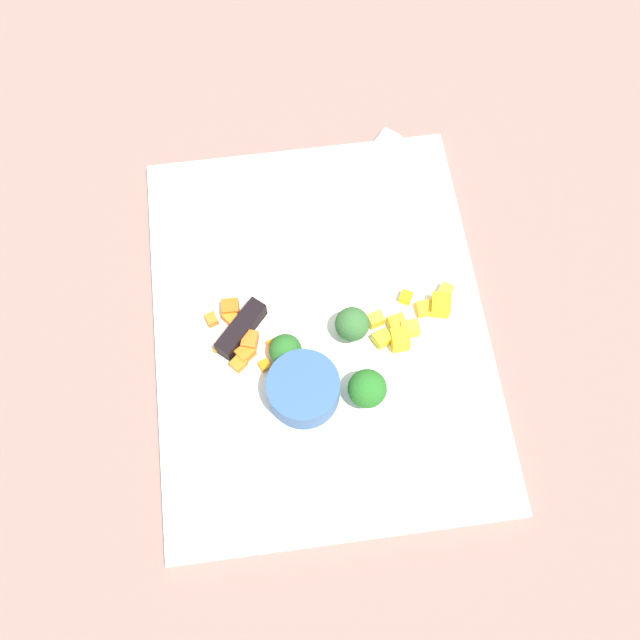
{
  "coord_description": "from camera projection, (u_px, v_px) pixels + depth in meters",
  "views": [
    {
      "loc": [
        0.3,
        -0.04,
        0.75
      ],
      "look_at": [
        0.0,
        0.0,
        0.02
      ],
      "focal_mm": 40.26,
      "sensor_mm": 36.0,
      "label": 1
    }
  ],
  "objects": [
    {
      "name": "cutting_board",
      "position": [
        320.0,
        326.0,
        0.8
      ],
      "size": [
        0.47,
        0.37,
        0.01
      ],
      "primitive_type": "cube",
      "color": "white",
      "rests_on": "ground_plane"
    },
    {
      "name": "chef_knife",
      "position": [
        279.0,
        277.0,
        0.81
      ],
      "size": [
        0.28,
        0.25,
        0.02
      ],
      "rotation": [
        0.0,
        0.0,
        2.42
      ],
      "color": "silver",
      "rests_on": "cutting_board"
    },
    {
      "name": "carrot_dice_6",
      "position": [
        220.0,
        348.0,
        0.78
      ],
      "size": [
        0.01,
        0.01,
        0.01
      ],
      "primitive_type": "cube",
      "rotation": [
        0.0,
        0.0,
        1.41
      ],
      "color": "orange",
      "rests_on": "cutting_board"
    },
    {
      "name": "broccoli_floret_0",
      "position": [
        285.0,
        350.0,
        0.77
      ],
      "size": [
        0.04,
        0.04,
        0.04
      ],
      "color": "#95AE65",
      "rests_on": "cutting_board"
    },
    {
      "name": "broccoli_floret_1",
      "position": [
        367.0,
        389.0,
        0.74
      ],
      "size": [
        0.04,
        0.04,
        0.05
      ],
      "color": "#94C261",
      "rests_on": "cutting_board"
    },
    {
      "name": "carrot_dice_2",
      "position": [
        249.0,
        323.0,
        0.79
      ],
      "size": [
        0.02,
        0.02,
        0.01
      ],
      "primitive_type": "cube",
      "rotation": [
        0.0,
        0.0,
        1.08
      ],
      "color": "orange",
      "rests_on": "cutting_board"
    },
    {
      "name": "carrot_dice_1",
      "position": [
        232.0,
        319.0,
        0.79
      ],
      "size": [
        0.02,
        0.02,
        0.01
      ],
      "primitive_type": "cube",
      "rotation": [
        0.0,
        0.0,
        2.24
      ],
      "color": "orange",
      "rests_on": "cutting_board"
    },
    {
      "name": "carrot_dice_0",
      "position": [
        239.0,
        364.0,
        0.77
      ],
      "size": [
        0.02,
        0.02,
        0.01
      ],
      "primitive_type": "cube",
      "rotation": [
        0.0,
        0.0,
        2.29
      ],
      "color": "orange",
      "rests_on": "cutting_board"
    },
    {
      "name": "carrot_dice_5",
      "position": [
        250.0,
        341.0,
        0.78
      ],
      "size": [
        0.02,
        0.02,
        0.02
      ],
      "primitive_type": "cube",
      "rotation": [
        0.0,
        0.0,
        1.28
      ],
      "color": "orange",
      "rests_on": "cutting_board"
    },
    {
      "name": "carrot_dice_10",
      "position": [
        212.0,
        319.0,
        0.79
      ],
      "size": [
        0.02,
        0.02,
        0.01
      ],
      "primitive_type": "cube",
      "rotation": [
        0.0,
        0.0,
        1.9
      ],
      "color": "orange",
      "rests_on": "cutting_board"
    },
    {
      "name": "pepper_dice_5",
      "position": [
        440.0,
        302.0,
        0.8
      ],
      "size": [
        0.03,
        0.03,
        0.02
      ],
      "primitive_type": "cube",
      "rotation": [
        0.0,
        0.0,
        2.91
      ],
      "color": "yellow",
      "rests_on": "cutting_board"
    },
    {
      "name": "carrot_dice_3",
      "position": [
        276.0,
        346.0,
        0.78
      ],
      "size": [
        0.02,
        0.02,
        0.01
      ],
      "primitive_type": "cube",
      "rotation": [
        0.0,
        0.0,
        0.33
      ],
      "color": "orange",
      "rests_on": "cutting_board"
    },
    {
      "name": "pepper_dice_6",
      "position": [
        382.0,
        339.0,
        0.78
      ],
      "size": [
        0.02,
        0.02,
        0.02
      ],
      "primitive_type": "cube",
      "rotation": [
        0.0,
        0.0,
        2.02
      ],
      "color": "yellow",
      "rests_on": "cutting_board"
    },
    {
      "name": "carrot_dice_7",
      "position": [
        246.0,
        353.0,
        0.78
      ],
      "size": [
        0.02,
        0.02,
        0.01
      ],
      "primitive_type": "cube",
      "rotation": [
        0.0,
        0.0,
        0.64
      ],
      "color": "orange",
      "rests_on": "cutting_board"
    },
    {
      "name": "pepper_dice_2",
      "position": [
        397.0,
        323.0,
        0.79
      ],
      "size": [
        0.02,
        0.02,
        0.01
      ],
      "primitive_type": "cube",
      "rotation": [
        0.0,
        0.0,
        1.76
      ],
      "color": "yellow",
      "rests_on": "cutting_board"
    },
    {
      "name": "pepper_dice_8",
      "position": [
        400.0,
        340.0,
        0.78
      ],
      "size": [
        0.02,
        0.02,
        0.02
      ],
      "primitive_type": "cube",
      "rotation": [
        0.0,
        0.0,
        1.6
      ],
      "color": "yellow",
      "rests_on": "cutting_board"
    },
    {
      "name": "ground_plane",
      "position": [
        320.0,
        328.0,
        0.81
      ],
      "size": [
        4.0,
        4.0,
        0.0
      ],
      "primitive_type": "plane",
      "color": "#886B61"
    },
    {
      "name": "pepper_dice_7",
      "position": [
        446.0,
        291.0,
        0.81
      ],
      "size": [
        0.02,
        0.02,
        0.01
      ],
      "primitive_type": "cube",
      "rotation": [
        0.0,
        0.0,
        2.5
      ],
      "color": "yellow",
      "rests_on": "cutting_board"
    },
    {
      "name": "carrot_dice_4",
      "position": [
        265.0,
        365.0,
        0.77
      ],
      "size": [
        0.01,
        0.01,
        0.01
      ],
      "primitive_type": "cube",
      "rotation": [
        0.0,
        0.0,
        1.95
      ],
      "color": "orange",
      "rests_on": "cutting_board"
    },
    {
      "name": "pepper_dice_3",
      "position": [
        376.0,
        320.0,
        0.79
      ],
      "size": [
        0.02,
        0.02,
        0.02
      ],
      "primitive_type": "cube",
      "rotation": [
        0.0,
        0.0,
        0.28
      ],
      "color": "yellow",
      "rests_on": "cutting_board"
    },
    {
      "name": "prep_bowl",
      "position": [
        304.0,
        389.0,
        0.75
      ],
      "size": [
        0.08,
        0.08,
        0.04
      ],
      "primitive_type": "cylinder",
      "color": "#345990",
      "rests_on": "cutting_board"
    },
    {
      "name": "broccoli_floret_2",
      "position": [
        352.0,
        324.0,
        0.77
      ],
      "size": [
        0.04,
        0.04,
        0.04
      ],
      "color": "#8DAC5D",
      "rests_on": "cutting_board"
    },
    {
      "name": "pepper_dice_1",
      "position": [
        410.0,
        329.0,
        0.79
      ],
      "size": [
        0.02,
        0.02,
        0.02
      ],
      "primitive_type": "cube",
      "rotation": [
        0.0,
        0.0,
        0.05
      ],
      "color": "yellow",
      "rests_on": "cutting_board"
    },
    {
      "name": "pepper_dice_4",
      "position": [
        406.0,
        297.0,
        0.8
      ],
      "size": [
        0.02,
        0.02,
        0.01
      ],
      "primitive_type": "cube",
      "rotation": [
        0.0,
        0.0,
        2.63
      ],
      "color": "yellow",
      "rests_on": "cutting_board"
    },
    {
      "name": "carrot_dice_8",
      "position": [
        231.0,
        308.0,
        0.8
      ],
      "size": [
        0.02,
        0.02,
        0.02
      ],
      "primitive_type": "cube",
      "rotation": [
        0.0,
        0.0,
        3.1
      ],
      "color": "orange",
      "rests_on": "cutting_board"
    },
    {
      "name": "carrot_dice_9",
      "position": [
        291.0,
        345.0,
        0.78
      ],
      "size": [
        0.02,
        0.02,
        0.01
      ],
      "primitive_type": "cube",
      "rotation": [
        0.0,
        0.0,
        2.16
      ],
      "color": "orange",
      "rests_on": "cutting_board"
    },
    {
      "name": "pepper_dice_0",
      "position": [
        425.0,
        313.0,
        0.8
      ],
      "size": [
        0.02,
        0.02,
        0.01
      ],
      "primitive_type": "cube",
      "rotation": [
        0.0,
        0.0,
        0.05
      ],
      "color": "yellow",
      "rests_on": "cutting_board"
    }
  ]
}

